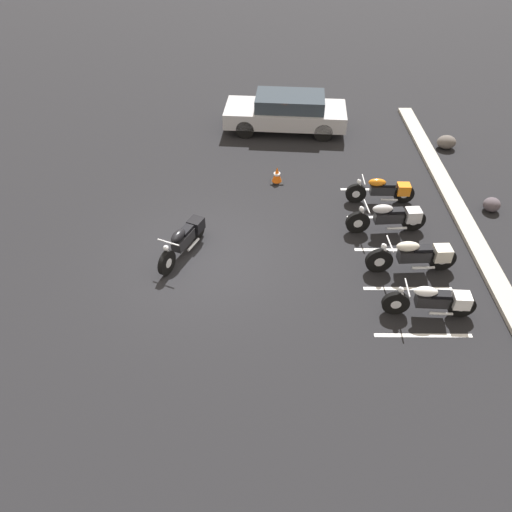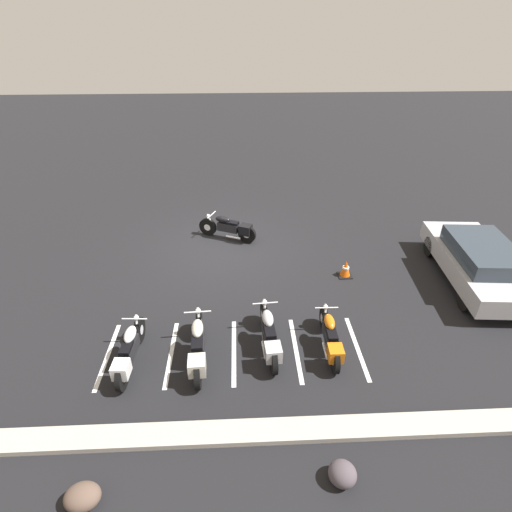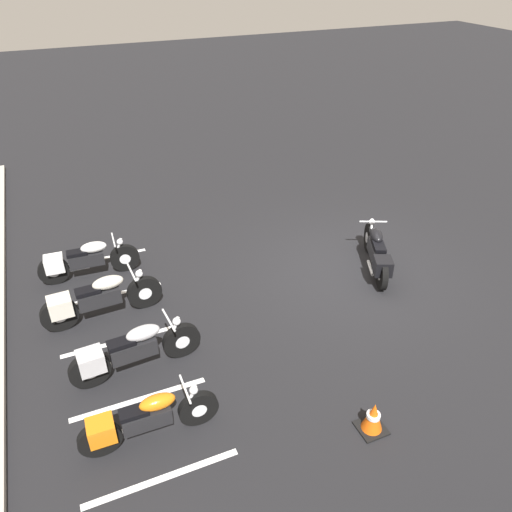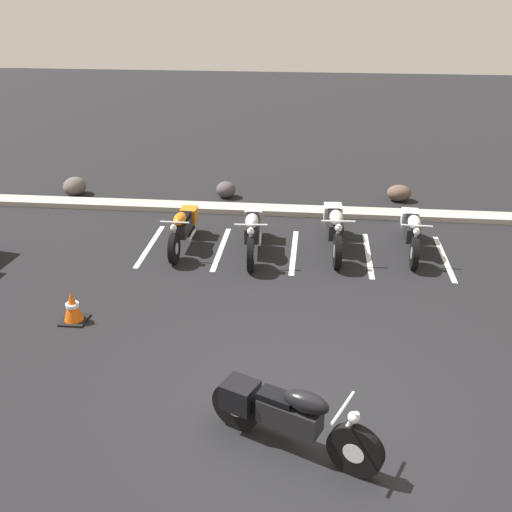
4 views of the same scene
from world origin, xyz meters
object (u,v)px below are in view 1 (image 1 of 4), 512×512
at_px(parked_bike_2, 416,255).
at_px(traffic_cone, 277,175).
at_px(parked_bike_0, 384,190).
at_px(landscape_rock_1, 446,142).
at_px(parked_bike_3, 435,301).
at_px(parked_bike_1, 391,217).
at_px(landscape_rock_2, 492,205).
at_px(car_silver, 286,111).
at_px(motorcycle_black_featured, 185,239).

bearing_deg(parked_bike_2, traffic_cone, -54.41).
xyz_separation_m(parked_bike_0, parked_bike_2, (2.99, 0.20, 0.05)).
xyz_separation_m(parked_bike_0, landscape_rock_1, (-3.36, 2.80, -0.19)).
bearing_deg(parked_bike_3, traffic_cone, -56.49).
distance_m(parked_bike_1, landscape_rock_2, 3.28).
bearing_deg(landscape_rock_1, parked_bike_2, -22.28).
bearing_deg(parked_bike_2, parked_bike_0, -88.98).
distance_m(car_silver, landscape_rock_2, 7.69).
distance_m(motorcycle_black_featured, landscape_rock_1, 10.06).
bearing_deg(parked_bike_3, landscape_rock_1, -105.03).
relative_size(parked_bike_3, landscape_rock_2, 4.25).
distance_m(parked_bike_0, parked_bike_3, 4.50).
height_order(parked_bike_3, landscape_rock_1, parked_bike_3).
bearing_deg(traffic_cone, parked_bike_0, 70.07).
bearing_deg(parked_bike_3, landscape_rock_2, -121.11).
height_order(parked_bike_0, traffic_cone, parked_bike_0).
relative_size(parked_bike_3, landscape_rock_1, 3.20).
height_order(parked_bike_0, parked_bike_3, parked_bike_3).
bearing_deg(parked_bike_0, motorcycle_black_featured, 23.94).
xyz_separation_m(parked_bike_0, parked_bike_3, (4.49, 0.24, 0.01)).
distance_m(landscape_rock_1, traffic_cone, 6.27).
height_order(landscape_rock_1, landscape_rock_2, landscape_rock_1).
bearing_deg(parked_bike_1, traffic_cone, -44.34).
bearing_deg(parked_bike_1, parked_bike_3, 92.25).
bearing_deg(landscape_rock_1, parked_bike_0, -39.87).
xyz_separation_m(motorcycle_black_featured, landscape_rock_2, (-1.95, 8.50, -0.25)).
xyz_separation_m(motorcycle_black_featured, car_silver, (-7.14, 2.85, 0.24)).
relative_size(motorcycle_black_featured, parked_bike_1, 0.92).
height_order(parked_bike_1, parked_bike_3, parked_bike_1).
distance_m(parked_bike_1, parked_bike_3, 3.12).
distance_m(motorcycle_black_featured, car_silver, 7.69).
height_order(parked_bike_0, landscape_rock_2, parked_bike_0).
bearing_deg(parked_bike_0, parked_bike_3, 93.86).
distance_m(parked_bike_1, parked_bike_2, 1.63).
distance_m(parked_bike_2, traffic_cone, 5.24).
xyz_separation_m(parked_bike_3, landscape_rock_1, (-7.85, 2.56, -0.20)).
xyz_separation_m(motorcycle_black_featured, parked_bike_2, (0.65, 5.68, 0.02)).
bearing_deg(motorcycle_black_featured, parked_bike_0, 137.32).
height_order(motorcycle_black_featured, landscape_rock_1, motorcycle_black_featured).
height_order(parked_bike_1, parked_bike_2, parked_bike_2).
height_order(car_silver, traffic_cone, car_silver).
distance_m(parked_bike_0, traffic_cone, 3.25).
bearing_deg(landscape_rock_2, motorcycle_black_featured, -77.09).
bearing_deg(motorcycle_black_featured, parked_bike_3, 93.55).
relative_size(parked_bike_1, landscape_rock_1, 3.39).
bearing_deg(car_silver, motorcycle_black_featured, 72.75).
xyz_separation_m(parked_bike_2, landscape_rock_1, (-6.35, 2.60, -0.24)).
distance_m(car_silver, landscape_rock_1, 5.64).
xyz_separation_m(parked_bike_1, parked_bike_3, (3.10, 0.34, -0.02)).
height_order(parked_bike_2, traffic_cone, parked_bike_2).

